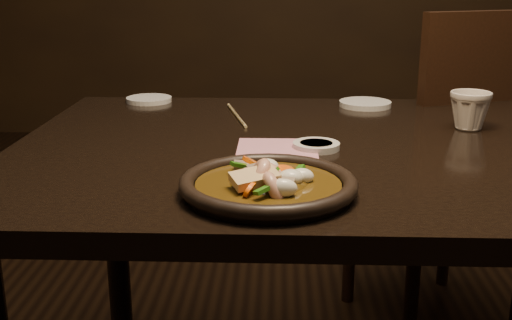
{
  "coord_description": "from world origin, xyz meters",
  "views": [
    {
      "loc": [
        -0.29,
        -1.2,
        1.07
      ],
      "look_at": [
        -0.32,
        -0.28,
        0.8
      ],
      "focal_mm": 45.0,
      "sensor_mm": 36.0,
      "label": 1
    }
  ],
  "objects_px": {
    "plate": "(268,186)",
    "tea_cup": "(470,109)",
    "table": "(424,182)",
    "chair": "(455,166)"
  },
  "relations": [
    {
      "from": "table",
      "to": "chair",
      "type": "height_order",
      "value": "chair"
    },
    {
      "from": "table",
      "to": "tea_cup",
      "type": "distance_m",
      "value": 0.21
    },
    {
      "from": "chair",
      "to": "tea_cup",
      "type": "distance_m",
      "value": 0.53
    },
    {
      "from": "table",
      "to": "chair",
      "type": "relative_size",
      "value": 1.64
    },
    {
      "from": "table",
      "to": "tea_cup",
      "type": "relative_size",
      "value": 18.61
    },
    {
      "from": "plate",
      "to": "tea_cup",
      "type": "height_order",
      "value": "tea_cup"
    },
    {
      "from": "tea_cup",
      "to": "table",
      "type": "bearing_deg",
      "value": -131.63
    },
    {
      "from": "table",
      "to": "chair",
      "type": "bearing_deg",
      "value": 68.98
    },
    {
      "from": "table",
      "to": "chair",
      "type": "xyz_separation_m",
      "value": [
        0.22,
        0.57,
        -0.14
      ]
    },
    {
      "from": "chair",
      "to": "tea_cup",
      "type": "relative_size",
      "value": 11.36
    }
  ]
}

